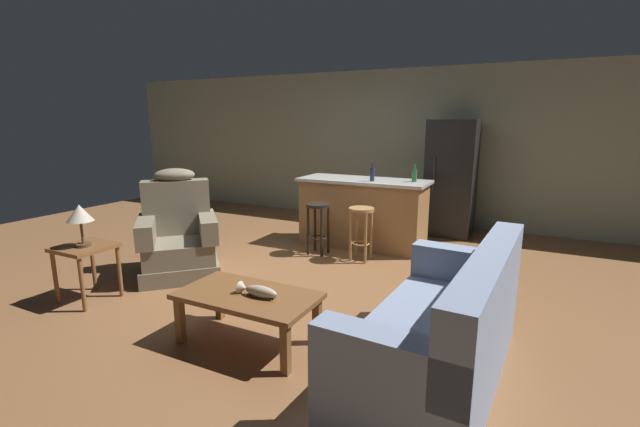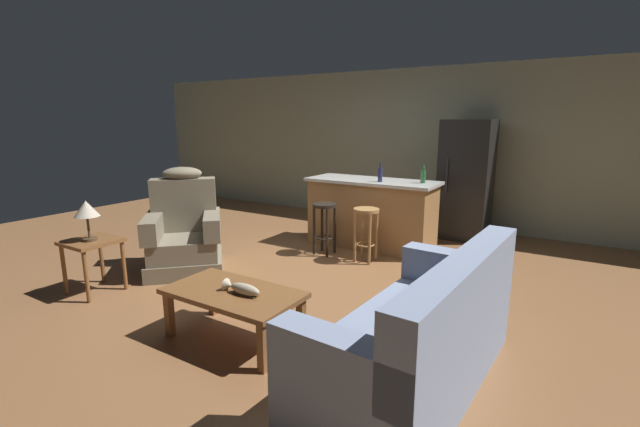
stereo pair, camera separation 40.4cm
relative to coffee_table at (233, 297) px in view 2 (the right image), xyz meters
The scene contains 14 objects.
ground_plane 1.68m from the coffee_table, 96.77° to the left, with size 12.00×12.00×0.00m.
back_wall 4.85m from the coffee_table, 92.33° to the left, with size 12.00×0.05×2.60m.
coffee_table is the anchor object (origin of this frame).
fish_figurine 0.14m from the coffee_table, ahead, with size 0.34×0.10×0.10m.
couch 1.48m from the coffee_table, ahead, with size 0.95×1.95×0.94m.
recliner_near_lamp 1.95m from the coffee_table, 149.97° to the left, with size 1.19×1.19×1.20m.
end_table 1.91m from the coffee_table, behind, with size 0.48×0.48×0.56m.
table_lamp 1.95m from the coffee_table, behind, with size 0.24×0.24×0.41m.
kitchen_island 2.99m from the coffee_table, 93.72° to the left, with size 1.80×0.70×0.95m.
bar_stool_left 2.42m from the coffee_table, 103.76° to the left, with size 0.32×0.32×0.68m.
bar_stool_right 2.35m from the coffee_table, 89.26° to the left, with size 0.32×0.32×0.68m.
refrigerator 4.28m from the coffee_table, 79.42° to the left, with size 0.70×0.69×1.76m.
bottle_tall_green 2.93m from the coffee_table, 90.37° to the left, with size 0.06×0.06×0.25m.
bottle_short_amber 3.16m from the coffee_table, 80.67° to the left, with size 0.06×0.06×0.23m.
Camera 2 is at (2.46, -3.97, 1.74)m, focal length 24.00 mm.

